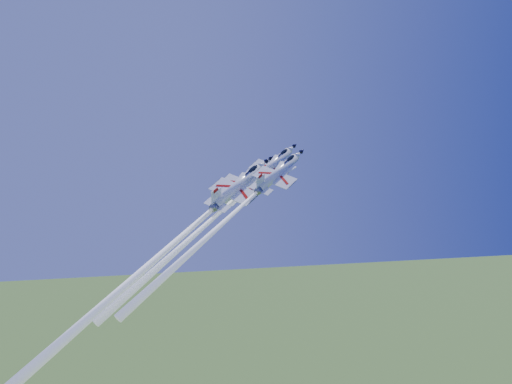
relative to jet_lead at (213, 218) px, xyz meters
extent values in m
cylinder|color=white|center=(13.26, 7.17, 9.38)|extent=(5.48, 7.23, 9.89)
cone|color=white|center=(17.93, 9.69, 12.70)|extent=(2.83, 2.93, 2.88)
cone|color=black|center=(19.02, 10.28, 13.46)|extent=(1.43, 1.47, 1.44)
cone|color=slate|center=(8.95, 4.84, 6.33)|extent=(2.54, 2.44, 2.09)
ellipsoid|color=black|center=(16.10, 8.49, 12.03)|extent=(2.74, 2.20, 2.27)
cube|color=black|center=(15.04, 7.85, 11.51)|extent=(0.90, 0.64, 0.77)
cube|color=white|center=(12.54, 6.85, 8.65)|extent=(7.64, 8.05, 4.02)
cube|color=white|center=(14.18, 8.92, 10.59)|extent=(2.81, 2.06, 1.85)
cube|color=white|center=(15.48, 7.23, 10.04)|extent=(2.81, 2.06, 1.85)
cube|color=white|center=(9.60, 5.22, 6.70)|extent=(4.09, 4.38, 2.14)
cube|color=white|center=(9.35, 4.60, 8.02)|extent=(2.46, 2.26, 3.30)
cube|color=#A10C08|center=(9.19, 4.12, 9.13)|extent=(1.03, 0.79, 0.99)
cube|color=black|center=(13.51, 7.57, 8.73)|extent=(6.90, 3.98, 4.87)
sphere|color=white|center=(8.78, 4.75, 6.21)|extent=(0.99, 1.00, 0.95)
cone|color=white|center=(-6.25, -3.37, -4.43)|extent=(14.55, 22.07, 34.19)
cylinder|color=white|center=(7.86, 9.46, 5.89)|extent=(6.48, 8.55, 11.70)
cone|color=white|center=(13.39, 12.45, 9.81)|extent=(3.35, 3.46, 3.40)
cone|color=black|center=(14.67, 13.14, 10.72)|extent=(1.69, 1.74, 1.71)
cone|color=slate|center=(2.75, 6.70, 2.28)|extent=(3.00, 2.89, 2.47)
ellipsoid|color=black|center=(11.22, 11.03, 9.03)|extent=(3.24, 2.61, 2.69)
cube|color=black|center=(9.97, 10.27, 8.41)|extent=(1.06, 0.76, 0.91)
cube|color=white|center=(7.00, 9.08, 5.02)|extent=(9.04, 9.52, 4.75)
cube|color=white|center=(8.94, 11.53, 7.32)|extent=(3.33, 2.44, 2.19)
cube|color=white|center=(10.48, 9.53, 6.67)|extent=(3.33, 2.44, 2.19)
cube|color=white|center=(3.53, 7.15, 2.72)|extent=(4.84, 5.18, 2.53)
cube|color=white|center=(3.23, 6.42, 4.28)|extent=(2.91, 2.68, 3.90)
cube|color=#A10C08|center=(3.04, 5.85, 5.59)|extent=(1.22, 0.93, 1.17)
cube|color=black|center=(8.15, 9.94, 5.12)|extent=(8.17, 4.71, 5.76)
sphere|color=white|center=(2.56, 6.60, 2.14)|extent=(1.17, 1.18, 1.13)
cone|color=white|center=(-17.36, -4.16, -11.97)|extent=(18.97, 28.96, 45.10)
cylinder|color=white|center=(11.98, -2.63, 8.60)|extent=(5.45, 7.20, 9.85)
cone|color=white|center=(16.63, -0.11, 11.90)|extent=(2.82, 2.91, 2.86)
cone|color=black|center=(17.71, 0.47, 12.67)|extent=(1.42, 1.47, 1.44)
cone|color=slate|center=(7.68, -4.95, 5.56)|extent=(2.53, 2.43, 2.08)
ellipsoid|color=black|center=(14.80, -1.31, 11.24)|extent=(2.73, 2.19, 2.27)
cube|color=black|center=(13.75, -1.95, 10.72)|extent=(0.89, 0.64, 0.76)
cube|color=white|center=(11.26, -2.94, 7.87)|extent=(7.61, 8.01, 4.00)
cube|color=white|center=(12.89, -0.88, 9.80)|extent=(2.80, 2.05, 1.84)
cube|color=white|center=(14.19, -2.57, 9.26)|extent=(2.80, 2.05, 1.84)
cube|color=white|center=(8.33, -4.57, 5.93)|extent=(4.07, 4.36, 2.13)
cube|color=white|center=(8.09, -5.18, 7.25)|extent=(2.45, 2.25, 3.28)
cube|color=#A10C08|center=(7.92, -5.67, 8.35)|extent=(1.03, 0.79, 0.99)
cube|color=black|center=(12.22, -2.23, 7.95)|extent=(6.87, 3.96, 4.85)
sphere|color=white|center=(7.52, -5.04, 5.45)|extent=(0.98, 1.00, 0.95)
cone|color=white|center=(-4.94, -11.77, -3.38)|extent=(12.43, 18.63, 28.59)
cylinder|color=white|center=(4.99, 1.29, 5.84)|extent=(6.46, 8.52, 11.66)
cone|color=white|center=(10.50, 4.27, 9.75)|extent=(3.34, 3.45, 3.39)
cone|color=black|center=(11.78, 4.96, 10.66)|extent=(1.68, 1.74, 1.70)
cone|color=slate|center=(-0.10, -1.46, 2.24)|extent=(2.99, 2.88, 2.46)
ellipsoid|color=black|center=(8.34, 2.86, 8.97)|extent=(3.23, 2.60, 2.68)
cube|color=black|center=(7.09, 2.10, 8.35)|extent=(1.06, 0.76, 0.90)
cube|color=white|center=(4.14, 0.91, 4.97)|extent=(9.01, 9.49, 4.74)
cube|color=white|center=(6.07, 3.36, 7.26)|extent=(3.31, 2.43, 2.18)
cube|color=white|center=(7.61, 1.36, 6.62)|extent=(3.31, 2.43, 2.18)
cube|color=white|center=(0.67, -1.01, 2.68)|extent=(4.82, 5.16, 2.52)
cube|color=white|center=(0.38, -1.74, 4.24)|extent=(2.90, 2.67, 3.89)
cube|color=#A10C08|center=(0.18, -2.31, 5.54)|extent=(1.22, 0.93, 1.17)
cube|color=black|center=(5.28, 1.76, 5.07)|extent=(8.14, 4.70, 5.74)
sphere|color=white|center=(-0.29, -1.56, 2.10)|extent=(1.16, 1.18, 1.12)
cone|color=white|center=(-17.99, -11.13, -10.43)|extent=(17.14, 25.99, 40.27)
camera|label=1|loc=(-14.17, -106.63, 17.23)|focal=40.00mm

